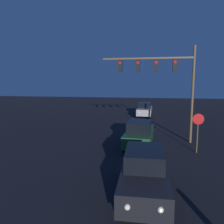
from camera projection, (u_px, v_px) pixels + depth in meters
car_near at (144, 172)px, 8.47m from camera, size 1.87×4.70×1.79m
car_mid at (140, 134)px, 14.78m from camera, size 1.93×4.71×1.79m
car_far at (145, 110)px, 27.72m from camera, size 1.87×4.69×1.79m
traffic_signal_mast at (164, 75)px, 15.65m from camera, size 6.58×0.30×6.91m
stop_sign at (198, 126)px, 13.42m from camera, size 0.67×0.07×2.47m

